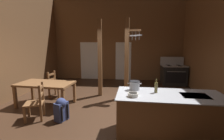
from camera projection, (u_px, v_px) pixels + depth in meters
ground_plane at (106, 115)px, 4.45m from camera, size 7.67×9.49×0.10m
wall_back at (117, 39)px, 8.41m from camera, size 7.67×0.14×4.49m
glazed_door_back_left at (89, 61)px, 8.69m from camera, size 1.00×0.01×2.05m
glazed_panel_back_right at (123, 61)px, 8.50m from camera, size 0.84×0.01×2.05m
kitchen_island at (169, 116)px, 3.22m from camera, size 2.19×1.03×0.93m
stove_range at (173, 75)px, 7.55m from camera, size 1.15×0.84×1.32m
support_post_with_pot_rack at (128, 56)px, 5.51m from camera, size 0.60×0.24×2.84m
support_post_center at (100, 58)px, 5.77m from camera, size 0.14×0.14×2.84m
dining_table at (46, 85)px, 4.92m from camera, size 1.77×1.03×0.74m
ladderback_chair_near_window at (36, 102)px, 4.03m from camera, size 0.56×0.56×0.95m
ladderback_chair_by_post at (55, 85)px, 5.78m from camera, size 0.50×0.50×0.95m
backpack at (61, 109)px, 3.98m from camera, size 0.37×0.38×0.60m
stockpot_on_counter at (134, 85)px, 3.44m from camera, size 0.30×0.23×0.20m
mixing_bowl_on_counter at (133, 95)px, 3.02m from camera, size 0.21×0.21×0.07m
bottle_tall_on_counter at (156, 87)px, 3.25m from camera, size 0.07×0.07×0.29m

